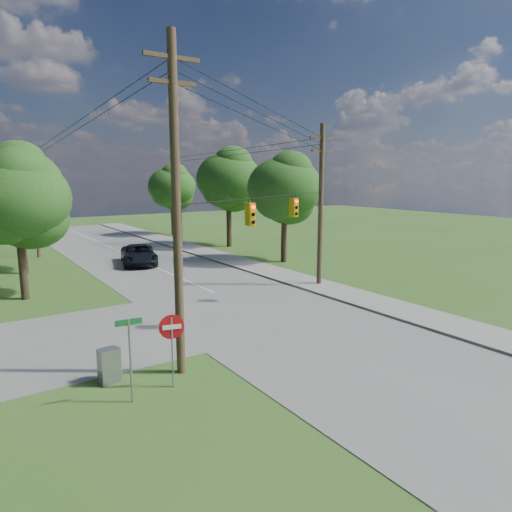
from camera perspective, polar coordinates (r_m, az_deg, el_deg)
ground at (r=19.64m, az=3.76°, el=-11.60°), size 140.00×140.00×0.00m
main_road at (r=24.57m, az=0.35°, el=-7.06°), size 10.00×100.00×0.03m
sidewalk_east at (r=28.71m, az=11.53°, el=-4.66°), size 2.60×100.00×0.12m
pole_sw at (r=16.27m, az=-9.93°, el=6.35°), size 2.00×0.32×12.00m
pole_ne at (r=30.16m, az=8.10°, el=6.56°), size 2.00×0.32×10.50m
pole_north_e at (r=48.82m, az=-9.50°, el=7.39°), size 2.00×0.32×10.00m
pole_north_w at (r=44.93m, az=-25.97°, el=6.32°), size 2.00×0.32×10.00m
power_lines at (r=28.98m, az=-7.96°, el=13.72°), size 13.93×29.62×4.93m
traffic_signals at (r=23.40m, az=2.28°, el=5.76°), size 4.91×3.27×1.05m
tree_w_near at (r=29.65m, az=-27.75°, el=6.35°), size 6.00×6.00×8.40m
tree_w_mid at (r=37.69m, az=-27.66°, el=7.89°), size 6.40×6.40×9.22m
tree_e_near at (r=38.27m, az=3.57°, el=8.52°), size 6.20×6.20×8.81m
tree_e_mid at (r=46.87m, az=-3.45°, el=9.58°), size 6.60×6.60×9.64m
tree_e_far at (r=57.15m, az=-10.47°, el=8.52°), size 5.80×5.80×8.32m
car_main_north at (r=38.74m, az=-14.43°, el=0.18°), size 4.06×6.27×1.61m
control_cabinet at (r=17.29m, az=-17.87°, el=-12.92°), size 0.74×0.57×1.25m
do_not_enter_sign at (r=15.97m, az=-10.47°, el=-9.69°), size 0.85×0.26×2.61m
street_name_sign at (r=15.27m, az=-15.48°, el=-11.26°), size 0.84×0.13×2.81m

